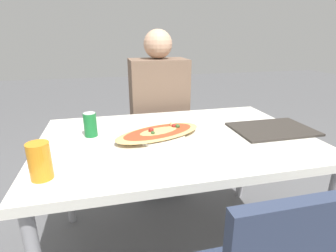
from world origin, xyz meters
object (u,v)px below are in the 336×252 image
at_px(chair_far_seated, 156,123).
at_px(drink_glass, 40,161).
at_px(soda_can, 90,125).
at_px(pizza_main, 159,133).
at_px(dining_table, 177,148).
at_px(person_seated, 159,101).

xyz_separation_m(chair_far_seated, drink_glass, (-0.63, -1.08, 0.26)).
bearing_deg(soda_can, pizza_main, -15.83).
distance_m(pizza_main, soda_can, 0.36).
distance_m(dining_table, drink_glass, 0.67).
bearing_deg(dining_table, pizza_main, 168.92).
bearing_deg(chair_far_seated, drink_glass, 59.46).
bearing_deg(dining_table, drink_glass, -154.11).
relative_size(dining_table, person_seated, 1.09).
bearing_deg(drink_glass, dining_table, 25.89).
height_order(dining_table, pizza_main, pizza_main).
relative_size(person_seated, drink_glass, 9.05).
height_order(chair_far_seated, drink_glass, chair_far_seated).
xyz_separation_m(chair_far_seated, soda_can, (-0.48, -0.68, 0.25)).
xyz_separation_m(person_seated, pizza_main, (-0.13, -0.65, -0.00)).
bearing_deg(person_seated, drink_glass, 56.49).
height_order(pizza_main, soda_can, soda_can).
distance_m(chair_far_seated, soda_can, 0.86).
bearing_deg(pizza_main, person_seated, 78.35).
relative_size(chair_far_seated, person_seated, 0.75).
bearing_deg(soda_can, drink_glass, -111.68).
bearing_deg(pizza_main, chair_far_seated, 80.08).
height_order(soda_can, drink_glass, drink_glass).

